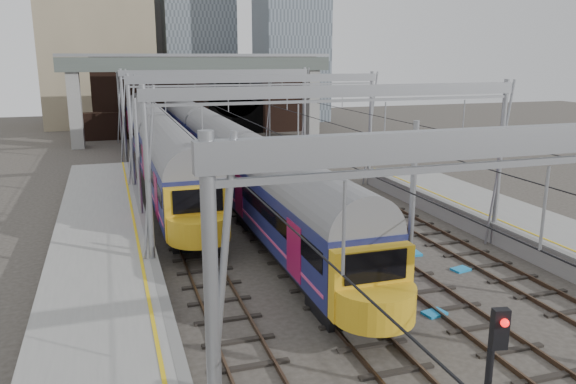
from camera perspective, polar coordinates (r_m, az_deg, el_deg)
name	(u,v)px	position (r m, az deg, el deg)	size (l,w,h in m)	color
ground	(437,346)	(19.22, 14.92, -14.90)	(160.00, 160.00, 0.00)	#38332D
platform_left	(102,342)	(18.58, -18.37, -14.26)	(4.32, 55.00, 1.12)	gray
tracks	(291,219)	(31.85, 0.33, -2.78)	(14.40, 80.00, 0.22)	#4C3828
overhead_line	(260,95)	(36.85, -2.85, 9.81)	(16.80, 80.00, 8.00)	gray
retaining_wall	(204,97)	(67.02, -8.53, 9.50)	(28.00, 2.75, 9.00)	black
overbridge	(199,73)	(60.80, -9.01, 11.84)	(28.00, 3.00, 9.25)	gray
train_main	(202,135)	(48.19, -8.73, 5.71)	(2.82, 65.09, 4.84)	black
train_second	(144,121)	(58.92, -14.41, 6.98)	(2.99, 69.09, 5.08)	black
signal_near_left	(490,382)	(12.22, 19.88, -17.73)	(0.34, 0.45, 4.44)	black
equip_cover_a	(434,313)	(21.27, 14.65, -11.82)	(0.81, 0.57, 0.09)	#1980BF
equip_cover_b	(410,254)	(26.93, 12.30, -6.14)	(0.96, 0.68, 0.11)	#1980BF
equip_cover_c	(461,269)	(25.62, 17.14, -7.52)	(0.77, 0.54, 0.09)	#1980BF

